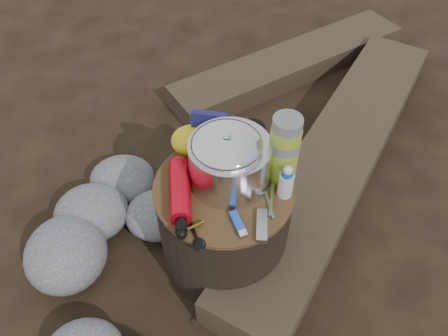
{
  "coord_description": "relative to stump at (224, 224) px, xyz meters",
  "views": [
    {
      "loc": [
        -0.1,
        -0.87,
        1.45
      ],
      "look_at": [
        0.0,
        0.0,
        0.48
      ],
      "focal_mm": 36.32,
      "sensor_mm": 36.0,
      "label": 1
    }
  ],
  "objects": [
    {
      "name": "pot_grabber",
      "position": [
        0.12,
        -0.08,
        0.2
      ],
      "size": [
        0.04,
        0.13,
        0.01
      ],
      "primitive_type": null,
      "rotation": [
        0.0,
        0.0,
        -0.09
      ],
      "color": "#B9B9BE",
      "rests_on": "stump"
    },
    {
      "name": "spork",
      "position": [
        -0.11,
        -0.14,
        0.2
      ],
      "size": [
        0.06,
        0.14,
        0.01
      ],
      "primitive_type": null,
      "rotation": [
        0.0,
        0.0,
        0.24
      ],
      "color": "black",
      "rests_on": "stump"
    },
    {
      "name": "fuel_bottle",
      "position": [
        -0.13,
        -0.03,
        0.23
      ],
      "size": [
        0.07,
        0.27,
        0.06
      ],
      "primitive_type": null,
      "rotation": [
        0.0,
        0.0,
        -0.02
      ],
      "color": "red",
      "rests_on": "stump"
    },
    {
      "name": "stuff_sack",
      "position": [
        -0.08,
        0.16,
        0.24
      ],
      "size": [
        0.14,
        0.11,
        0.09
      ],
      "primitive_type": "ellipsoid",
      "color": "yellow",
      "rests_on": "stump"
    },
    {
      "name": "travel_mug",
      "position": [
        0.1,
        0.11,
        0.26
      ],
      "size": [
        0.08,
        0.08,
        0.12
      ],
      "primitive_type": "cylinder",
      "color": "black",
      "rests_on": "stump"
    },
    {
      "name": "multitool",
      "position": [
        0.09,
        -0.16,
        0.21
      ],
      "size": [
        0.05,
        0.11,
        0.02
      ],
      "primitive_type": "cube",
      "rotation": [
        0.0,
        0.0,
        -0.19
      ],
      "color": "#B9B9BE",
      "rests_on": "stump"
    },
    {
      "name": "foil_windscreen",
      "position": [
        0.02,
        0.03,
        0.27
      ],
      "size": [
        0.24,
        0.24,
        0.15
      ],
      "primitive_type": "cylinder",
      "color": "silver",
      "rests_on": "stump"
    },
    {
      "name": "squeeze_bottle",
      "position": [
        0.18,
        -0.05,
        0.25
      ],
      "size": [
        0.04,
        0.04,
        0.11
      ],
      "primitive_type": "cylinder",
      "color": "silver",
      "rests_on": "stump"
    },
    {
      "name": "food_pouch",
      "position": [
        -0.03,
        0.17,
        0.27
      ],
      "size": [
        0.11,
        0.06,
        0.14
      ],
      "primitive_type": "cube",
      "rotation": [
        0.0,
        0.0,
        -0.3
      ],
      "color": "navy",
      "rests_on": "stump"
    },
    {
      "name": "camping_pot",
      "position": [
        0.01,
        0.02,
        0.3
      ],
      "size": [
        0.2,
        0.2,
        0.2
      ],
      "primitive_type": "cylinder",
      "color": "white",
      "rests_on": "stump"
    },
    {
      "name": "ground",
      "position": [
        0.0,
        0.0,
        -0.2
      ],
      "size": [
        60.0,
        60.0,
        0.0
      ],
      "primitive_type": "plane",
      "color": "black",
      "rests_on": "ground"
    },
    {
      "name": "rock_ring",
      "position": [
        -0.37,
        -0.07,
        -0.1
      ],
      "size": [
        0.45,
        0.97,
        0.19
      ],
      "primitive_type": null,
      "color": "slate",
      "rests_on": "ground"
    },
    {
      "name": "log_main",
      "position": [
        0.52,
        0.37,
        -0.12
      ],
      "size": [
        1.28,
        1.58,
        0.15
      ],
      "primitive_type": "cube",
      "rotation": [
        0.0,
        0.0,
        -0.64
      ],
      "color": "#3C2F22",
      "rests_on": "ground"
    },
    {
      "name": "thermos",
      "position": [
        0.18,
        0.03,
        0.31
      ],
      "size": [
        0.09,
        0.09,
        0.23
      ],
      "primitive_type": "cylinder",
      "color": "#94B32A",
      "rests_on": "stump"
    },
    {
      "name": "log_small",
      "position": [
        0.47,
        1.07,
        -0.14
      ],
      "size": [
        1.32,
        0.81,
        0.11
      ],
      "primitive_type": "cube",
      "rotation": [
        0.0,
        0.0,
        -1.12
      ],
      "color": "#3C2F22",
      "rests_on": "ground"
    },
    {
      "name": "lighter",
      "position": [
        0.02,
        -0.14,
        0.21
      ],
      "size": [
        0.04,
        0.09,
        0.02
      ],
      "primitive_type": "cube",
      "rotation": [
        0.0,
        0.0,
        0.23
      ],
      "color": "blue",
      "rests_on": "stump"
    },
    {
      "name": "stump",
      "position": [
        0.0,
        0.0,
        0.0
      ],
      "size": [
        0.43,
        0.43,
        0.4
      ],
      "primitive_type": "cylinder",
      "color": "black",
      "rests_on": "ground"
    }
  ]
}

